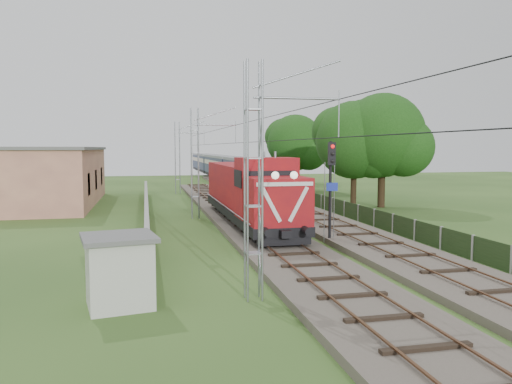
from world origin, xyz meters
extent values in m
plane|color=#2C4A1B|center=(0.00, 0.00, 0.00)|extent=(140.00, 140.00, 0.00)
cube|color=#6B6054|center=(0.00, 7.00, 0.15)|extent=(4.20, 70.00, 0.30)
cube|color=black|center=(0.00, 7.00, 0.35)|extent=(2.40, 70.00, 0.10)
cube|color=brown|center=(-0.85, 7.00, 0.42)|extent=(0.08, 70.00, 0.05)
cube|color=brown|center=(0.85, 7.00, 0.42)|extent=(0.08, 70.00, 0.05)
cube|color=#6B6054|center=(5.00, 20.00, 0.15)|extent=(4.20, 80.00, 0.30)
cube|color=black|center=(5.00, 20.00, 0.35)|extent=(2.40, 80.00, 0.10)
cube|color=brown|center=(4.15, 20.00, 0.42)|extent=(0.08, 80.00, 0.05)
cube|color=brown|center=(5.85, 20.00, 0.42)|extent=(0.08, 80.00, 0.05)
cylinder|color=gray|center=(-1.50, -8.00, 6.80)|extent=(3.00, 0.08, 0.08)
cylinder|color=gray|center=(-1.50, 12.00, 6.80)|extent=(3.00, 0.08, 0.08)
cylinder|color=gray|center=(-1.50, 32.00, 6.80)|extent=(3.00, 0.08, 0.08)
cylinder|color=black|center=(0.00, 12.00, 5.50)|extent=(0.03, 70.00, 0.03)
cylinder|color=black|center=(0.00, 12.00, 6.80)|extent=(0.03, 70.00, 0.03)
cube|color=#9E9E99|center=(-6.50, 12.00, 0.75)|extent=(0.25, 40.00, 1.50)
cube|color=tan|center=(-15.00, 24.00, 2.50)|extent=(8.00, 20.00, 5.00)
cube|color=#606060|center=(-15.00, 24.00, 5.10)|extent=(8.40, 20.40, 0.25)
cube|color=black|center=(-11.05, 18.00, 2.20)|extent=(0.10, 1.60, 1.80)
cube|color=black|center=(-11.05, 24.00, 2.20)|extent=(0.10, 1.60, 1.80)
cube|color=black|center=(-11.05, 30.00, 2.20)|extent=(0.10, 1.60, 1.80)
cube|color=black|center=(8.00, 3.00, 0.60)|extent=(0.05, 32.00, 1.15)
cube|color=#9E9E99|center=(8.00, 18.00, 0.60)|extent=(0.12, 0.12, 1.20)
cube|color=black|center=(0.00, 7.57, 1.02)|extent=(3.12, 17.69, 0.52)
cube|color=black|center=(0.00, 1.84, 0.71)|extent=(2.29, 3.75, 0.52)
cube|color=black|center=(0.00, 13.29, 0.71)|extent=(2.29, 3.75, 0.52)
cube|color=black|center=(0.00, -1.17, 0.61)|extent=(2.70, 0.26, 0.36)
cube|color=#A61213|center=(0.00, 0.02, 2.48)|extent=(3.02, 2.60, 2.39)
sphere|color=white|center=(-0.47, -1.23, 3.83)|extent=(0.37, 0.37, 0.37)
sphere|color=white|center=(0.47, -1.23, 3.83)|extent=(0.37, 0.37, 0.37)
cube|color=silver|center=(-0.68, -1.30, 2.43)|extent=(1.04, 0.06, 1.74)
cube|color=silver|center=(0.68, -1.30, 2.43)|extent=(1.04, 0.06, 1.74)
cube|color=silver|center=(0.00, -1.30, 3.41)|extent=(2.81, 0.06, 0.19)
cube|color=#A61213|center=(0.00, 2.57, 2.95)|extent=(3.12, 2.50, 3.33)
cube|color=black|center=(0.00, 1.30, 3.47)|extent=(2.60, 0.06, 0.94)
cube|color=#A61213|center=(0.00, 10.11, 2.63)|extent=(2.91, 12.59, 2.70)
cylinder|color=black|center=(0.00, 6.94, 4.14)|extent=(0.46, 0.46, 0.42)
cylinder|color=gray|center=(-0.31, 1.74, 4.77)|extent=(0.12, 0.12, 0.36)
cylinder|color=gray|center=(0.31, 1.74, 4.77)|extent=(0.12, 0.12, 0.36)
cube|color=black|center=(5.00, 30.98, 0.87)|extent=(2.73, 20.75, 0.47)
cube|color=#313752|center=(5.00, 30.98, 2.38)|extent=(2.83, 20.75, 2.55)
cube|color=beige|center=(5.00, 30.98, 2.85)|extent=(2.87, 19.92, 0.71)
cube|color=gray|center=(5.00, 30.98, 3.80)|extent=(2.88, 20.75, 0.33)
cube|color=black|center=(5.00, 52.67, 0.87)|extent=(2.73, 20.75, 0.47)
cube|color=#313752|center=(5.00, 52.67, 2.38)|extent=(2.83, 20.75, 2.55)
cube|color=beige|center=(5.00, 52.67, 2.85)|extent=(2.87, 19.92, 0.71)
cube|color=gray|center=(5.00, 52.67, 3.80)|extent=(2.88, 20.75, 0.33)
cube|color=black|center=(5.00, 74.37, 0.87)|extent=(2.73, 20.75, 0.47)
cube|color=#313752|center=(5.00, 74.37, 2.38)|extent=(2.83, 20.75, 2.55)
cube|color=beige|center=(5.00, 74.37, 2.85)|extent=(2.87, 19.92, 0.71)
cube|color=gray|center=(5.00, 74.37, 3.80)|extent=(2.88, 20.75, 0.33)
cylinder|color=black|center=(3.12, 0.84, 2.75)|extent=(0.15, 0.15, 5.49)
cube|color=black|center=(3.12, 0.68, 4.83)|extent=(0.42, 0.31, 1.21)
sphere|color=red|center=(3.12, 0.55, 5.22)|extent=(0.20, 0.20, 0.20)
sphere|color=black|center=(3.12, 0.55, 4.83)|extent=(0.20, 0.20, 0.20)
sphere|color=black|center=(3.12, 0.55, 4.45)|extent=(0.20, 0.20, 0.20)
cube|color=#1B2CA2|center=(3.17, 0.71, 3.07)|extent=(0.60, 0.17, 0.44)
cube|color=beige|center=(-7.40, -7.78, 1.09)|extent=(2.29, 2.29, 2.17)
cube|color=#606060|center=(-7.40, -7.78, 2.27)|extent=(2.63, 2.63, 0.15)
cylinder|color=#3A2617|center=(11.28, 16.44, 2.07)|extent=(0.51, 0.51, 4.14)
sphere|color=#173D10|center=(11.28, 16.44, 5.83)|extent=(6.77, 6.77, 6.77)
sphere|color=#173D10|center=(12.63, 15.42, 4.89)|extent=(4.74, 4.74, 4.74)
sphere|color=#173D10|center=(10.09, 17.62, 6.58)|extent=(4.40, 4.40, 4.40)
cylinder|color=#3A2617|center=(13.43, 15.43, 2.20)|extent=(0.62, 0.62, 4.41)
sphere|color=#173D10|center=(13.43, 15.43, 6.21)|extent=(7.22, 7.22, 7.22)
sphere|color=#173D10|center=(14.87, 14.35, 5.21)|extent=(5.05, 5.05, 5.05)
sphere|color=#173D10|center=(12.16, 16.70, 7.01)|extent=(4.69, 4.69, 4.69)
cylinder|color=#3A2617|center=(11.02, 33.07, 2.04)|extent=(0.59, 0.59, 4.09)
sphere|color=#173D10|center=(11.02, 33.07, 5.76)|extent=(6.69, 6.69, 6.69)
sphere|color=#173D10|center=(12.36, 32.07, 4.83)|extent=(4.68, 4.68, 4.68)
sphere|color=#173D10|center=(9.85, 34.24, 6.50)|extent=(4.35, 4.35, 4.35)
cylinder|color=#3A2617|center=(14.12, 45.70, 2.13)|extent=(0.51, 0.51, 4.25)
sphere|color=#173D10|center=(14.12, 45.70, 5.99)|extent=(6.96, 6.96, 6.96)
sphere|color=#173D10|center=(15.51, 44.65, 5.03)|extent=(4.87, 4.87, 4.87)
sphere|color=#173D10|center=(12.90, 46.91, 6.77)|extent=(4.52, 4.52, 4.52)
camera|label=1|loc=(-6.51, -24.21, 5.14)|focal=35.00mm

